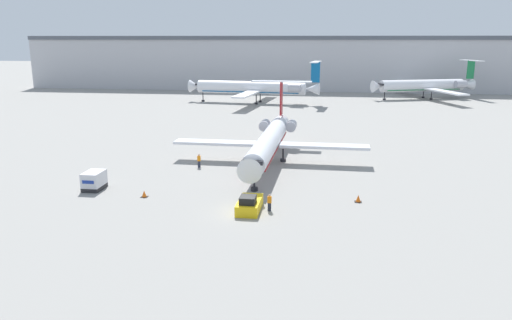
{
  "coord_description": "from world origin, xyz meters",
  "views": [
    {
      "loc": [
        7.48,
        -44.58,
        16.28
      ],
      "look_at": [
        0.0,
        8.89,
        3.06
      ],
      "focal_mm": 35.0,
      "sensor_mm": 36.0,
      "label": 1
    }
  ],
  "objects": [
    {
      "name": "airplane_parked_far_right",
      "position": [
        34.49,
        97.88,
        3.67
      ],
      "size": [
        30.08,
        34.35,
        10.39
      ],
      "color": "white",
      "rests_on": "ground"
    },
    {
      "name": "worker_near_tug",
      "position": [
        2.44,
        0.86,
        0.9
      ],
      "size": [
        0.4,
        0.24,
        1.72
      ],
      "color": "#232838",
      "rests_on": "ground"
    },
    {
      "name": "traffic_cone_right",
      "position": [
        11.11,
        4.81,
        0.36
      ],
      "size": [
        0.71,
        0.71,
        0.76
      ],
      "color": "black",
      "rests_on": "ground"
    },
    {
      "name": "airplane_main",
      "position": [
        0.28,
        20.09,
        3.1
      ],
      "size": [
        26.22,
        31.15,
        9.75
      ],
      "color": "silver",
      "rests_on": "ground"
    },
    {
      "name": "luggage_cart",
      "position": [
        -17.54,
        5.26,
        1.01
      ],
      "size": [
        1.87,
        2.86,
        2.01
      ],
      "color": "#232326",
      "rests_on": "ground"
    },
    {
      "name": "airplane_parked_far_left",
      "position": [
        -10.54,
        82.13,
        3.99
      ],
      "size": [
        34.5,
        33.41,
        10.71
      ],
      "color": "white",
      "rests_on": "ground"
    },
    {
      "name": "worker_by_wing",
      "position": [
        -8.45,
        16.2,
        0.95
      ],
      "size": [
        0.4,
        0.25,
        1.8
      ],
      "color": "#232838",
      "rests_on": "ground"
    },
    {
      "name": "ground_plane",
      "position": [
        0.0,
        0.0,
        0.0
      ],
      "size": [
        600.0,
        600.0,
        0.0
      ],
      "primitive_type": "plane",
      "color": "gray"
    },
    {
      "name": "terminal_building",
      "position": [
        0.0,
        120.0,
        8.52
      ],
      "size": [
        180.0,
        16.8,
        16.98
      ],
      "color": "#B2B2B7",
      "rests_on": "ground"
    },
    {
      "name": "pushback_tug",
      "position": [
        0.49,
        0.73,
        0.64
      ],
      "size": [
        2.12,
        4.67,
        1.75
      ],
      "color": "yellow",
      "rests_on": "ground"
    },
    {
      "name": "traffic_cone_left",
      "position": [
        -11.11,
        3.35,
        0.34
      ],
      "size": [
        0.7,
        0.7,
        0.72
      ],
      "color": "black",
      "rests_on": "ground"
    }
  ]
}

